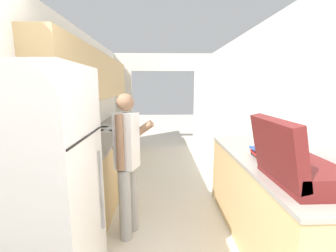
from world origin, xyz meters
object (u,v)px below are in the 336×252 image
book_stack (266,153)px  refrigerator (44,188)px  suitcase (295,164)px  range_oven (110,153)px  person (127,163)px

book_stack → refrigerator: bearing=-163.1°
refrigerator → suitcase: bearing=-0.6°
refrigerator → range_oven: 2.34m
book_stack → person: bearing=175.4°
range_oven → suitcase: bearing=-50.5°
range_oven → suitcase: suitcase is taller
range_oven → suitcase: (1.91, -2.32, 0.60)m
person → book_stack: 1.45m
book_stack → range_oven: bearing=139.4°
range_oven → book_stack: range_oven is taller
person → suitcase: 1.56m
range_oven → person: 1.72m
refrigerator → book_stack: size_ratio=5.67×
range_oven → person: (0.55, -1.59, 0.38)m
person → suitcase: person is taller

